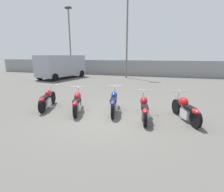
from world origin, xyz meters
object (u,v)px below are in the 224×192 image
(parked_van, at_px, (61,66))
(motorcycle_slot_1, at_px, (77,102))
(motorcycle_slot_0, at_px, (47,99))
(light_pole_right, at_px, (70,36))
(motorcycle_slot_3, at_px, (144,108))
(motorcycle_slot_2, at_px, (114,102))
(light_pole_left, at_px, (127,31))
(motorcycle_slot_4, at_px, (186,109))

(parked_van, bearing_deg, motorcycle_slot_1, -42.61)
(motorcycle_slot_0, bearing_deg, motorcycle_slot_1, -21.50)
(light_pole_right, bearing_deg, motorcycle_slot_3, -51.34)
(light_pole_right, bearing_deg, motorcycle_slot_2, -54.12)
(light_pole_left, distance_m, motorcycle_slot_2, 12.17)
(light_pole_right, xyz_separation_m, motorcycle_slot_3, (10.42, -13.03, -4.10))
(motorcycle_slot_0, relative_size, motorcycle_slot_3, 0.90)
(light_pole_left, relative_size, motorcycle_slot_0, 4.15)
(motorcycle_slot_2, bearing_deg, light_pole_left, 87.07)
(light_pole_left, bearing_deg, motorcycle_slot_4, -67.78)
(light_pole_left, xyz_separation_m, light_pole_right, (-7.21, 1.44, -0.14))
(motorcycle_slot_0, bearing_deg, light_pole_left, 67.16)
(light_pole_left, height_order, motorcycle_slot_0, light_pole_left)
(light_pole_left, distance_m, motorcycle_slot_4, 12.99)
(motorcycle_slot_3, bearing_deg, motorcycle_slot_1, 170.91)
(motorcycle_slot_0, xyz_separation_m, motorcycle_slot_1, (1.50, -0.09, 0.01))
(motorcycle_slot_1, bearing_deg, light_pole_left, 71.83)
(light_pole_left, xyz_separation_m, motorcycle_slot_1, (0.53, -11.64, -4.22))
(light_pole_right, xyz_separation_m, motorcycle_slot_4, (11.85, -12.81, -4.08))
(motorcycle_slot_2, relative_size, motorcycle_slot_3, 0.98)
(light_pole_left, bearing_deg, light_pole_right, 168.74)
(parked_van, bearing_deg, motorcycle_slot_0, -48.99)
(motorcycle_slot_1, distance_m, parked_van, 11.46)
(motorcycle_slot_4, bearing_deg, motorcycle_slot_3, 166.42)
(motorcycle_slot_2, distance_m, motorcycle_slot_3, 1.30)
(motorcycle_slot_2, distance_m, parked_van, 12.05)
(light_pole_left, relative_size, motorcycle_slot_4, 4.25)
(motorcycle_slot_3, bearing_deg, motorcycle_slot_2, 154.30)
(light_pole_left, bearing_deg, motorcycle_slot_1, -87.41)
(light_pole_right, height_order, parked_van, light_pole_right)
(light_pole_right, distance_m, motorcycle_slot_3, 17.18)
(light_pole_left, relative_size, motorcycle_slot_1, 4.22)
(motorcycle_slot_2, bearing_deg, light_pole_right, 113.05)
(light_pole_right, xyz_separation_m, parked_van, (1.08, -3.78, -3.24))
(motorcycle_slot_0, height_order, motorcycle_slot_4, motorcycle_slot_0)
(motorcycle_slot_3, distance_m, parked_van, 13.17)
(motorcycle_slot_1, height_order, motorcycle_slot_2, motorcycle_slot_2)
(motorcycle_slot_0, relative_size, parked_van, 0.36)
(light_pole_left, bearing_deg, motorcycle_slot_0, -94.85)
(motorcycle_slot_2, relative_size, motorcycle_slot_4, 1.11)
(light_pole_right, height_order, motorcycle_slot_0, light_pole_right)
(motorcycle_slot_3, bearing_deg, motorcycle_slot_0, 169.30)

